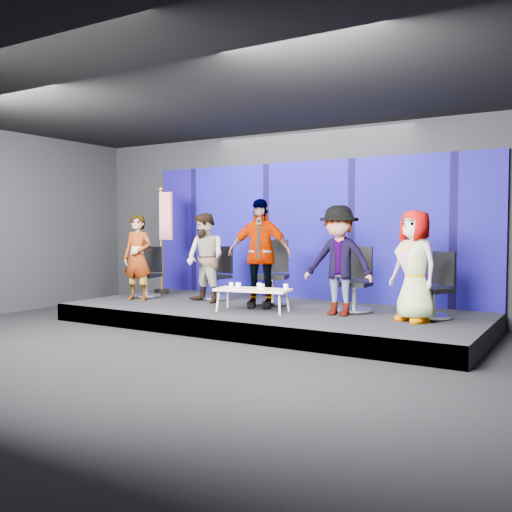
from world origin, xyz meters
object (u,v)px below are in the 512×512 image
(chair_d, at_px, (355,290))
(panelist_d, at_px, (339,261))
(panelist_e, at_px, (415,266))
(panelist_a, at_px, (138,258))
(chair_b, at_px, (218,282))
(mug_c, at_px, (259,285))
(coffee_table, at_px, (253,290))
(flag_stand, at_px, (164,237))
(mug_a, at_px, (231,285))
(chair_a, at_px, (148,280))
(panelist_b, at_px, (205,258))
(mug_e, at_px, (286,287))
(chair_c, at_px, (273,283))
(panelist_c, at_px, (259,253))
(chair_e, at_px, (436,297))
(mug_d, at_px, (262,287))
(mug_b, at_px, (238,286))

(chair_d, height_order, panelist_d, panelist_d)
(panelist_e, bearing_deg, panelist_a, -148.58)
(chair_b, distance_m, mug_c, 1.64)
(coffee_table, height_order, flag_stand, flag_stand)
(panelist_d, bearing_deg, mug_a, -168.72)
(chair_a, bearing_deg, coffee_table, -20.22)
(chair_a, bearing_deg, panelist_b, -12.05)
(chair_d, xyz_separation_m, mug_e, (-0.91, -0.68, 0.07))
(flag_stand, bearing_deg, panelist_b, -10.70)
(chair_a, bearing_deg, flag_stand, 83.03)
(panelist_b, xyz_separation_m, mug_a, (0.91, -0.52, -0.40))
(chair_c, distance_m, panelist_c, 0.75)
(panelist_e, bearing_deg, chair_a, -153.79)
(chair_e, distance_m, mug_a, 3.21)
(mug_d, height_order, flag_stand, flag_stand)
(chair_a, distance_m, mug_b, 2.64)
(coffee_table, height_order, mug_c, mug_c)
(mug_e, bearing_deg, chair_d, 36.75)
(mug_a, bearing_deg, panelist_e, 8.20)
(chair_a, height_order, mug_b, chair_a)
(flag_stand, bearing_deg, mug_d, -9.48)
(mug_e, bearing_deg, mug_a, -166.56)
(chair_b, relative_size, mug_e, 11.13)
(panelist_a, distance_m, panelist_b, 1.33)
(chair_c, height_order, chair_d, chair_c)
(chair_b, bearing_deg, chair_a, -150.20)
(chair_b, xyz_separation_m, panelist_e, (3.88, -0.60, 0.48))
(mug_c, xyz_separation_m, mug_e, (0.48, 0.03, 0.00))
(panelist_b, distance_m, flag_stand, 1.62)
(chair_d, distance_m, mug_b, 1.89)
(panelist_e, distance_m, flag_stand, 5.33)
(coffee_table, xyz_separation_m, flag_stand, (-2.76, 1.06, 0.81))
(chair_a, distance_m, panelist_a, 0.69)
(chair_a, height_order, panelist_c, panelist_c)
(coffee_table, relative_size, mug_a, 14.82)
(panelist_d, height_order, mug_d, panelist_d)
(coffee_table, bearing_deg, chair_d, 30.57)
(mug_c, bearing_deg, flag_stand, 161.63)
(flag_stand, bearing_deg, panelist_a, -67.59)
(panelist_c, relative_size, flag_stand, 0.85)
(chair_c, distance_m, mug_c, 0.85)
(mug_a, bearing_deg, panelist_b, 150.10)
(chair_d, bearing_deg, coffee_table, -151.10)
(coffee_table, relative_size, mug_c, 14.93)
(panelist_d, bearing_deg, chair_e, 17.87)
(chair_c, xyz_separation_m, mug_e, (0.68, -0.79, 0.04))
(mug_a, distance_m, mug_b, 0.20)
(panelist_b, bearing_deg, mug_c, -1.04)
(chair_b, distance_m, mug_b, 1.60)
(mug_c, bearing_deg, panelist_b, 165.74)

